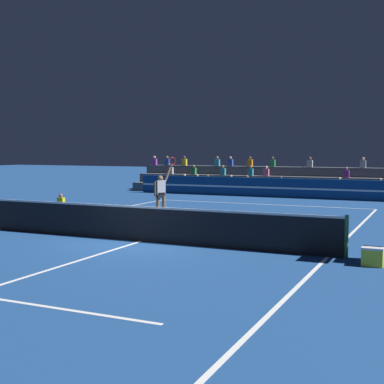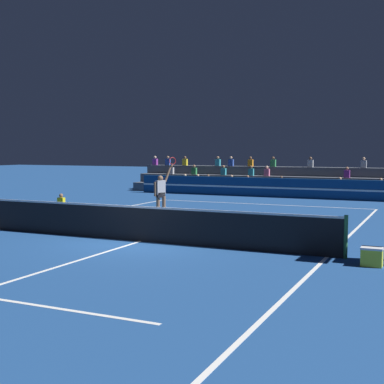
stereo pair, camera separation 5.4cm
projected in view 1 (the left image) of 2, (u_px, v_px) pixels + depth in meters
ground_plane at (140, 241)px, 15.89m from camera, size 120.00×120.00×0.00m
court_lines at (140, 241)px, 15.89m from camera, size 11.10×23.90×0.01m
tennis_net at (140, 223)px, 15.85m from camera, size 12.00×0.10×1.10m
sponsor_banner_wall at (282, 188)px, 30.31m from camera, size 18.00×0.26×1.10m
bleacher_stand at (293, 184)px, 32.61m from camera, size 20.67×2.85×2.28m
ball_kid_courtside at (61, 205)px, 22.93m from camera, size 0.30×0.36×0.84m
tennis_player at (161, 194)px, 21.08m from camera, size 0.67×0.89×2.48m
tennis_ball at (217, 228)px, 18.39m from camera, size 0.07×0.07×0.07m
equipment_cooler at (373, 257)px, 12.53m from camera, size 0.50×0.38×0.45m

